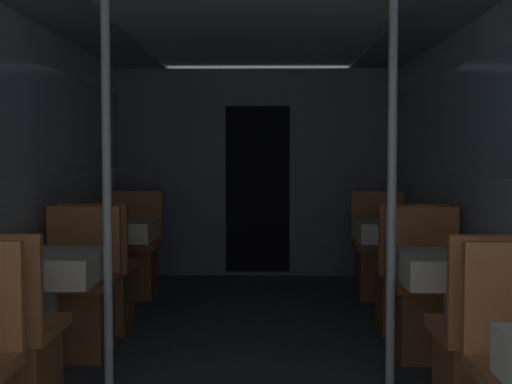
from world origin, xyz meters
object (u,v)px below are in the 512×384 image
at_px(chair_left_near_1, 5,366).
at_px(dining_table_right_2, 393,238).
at_px(dining_table_right_1, 454,279).
at_px(chair_left_far_2, 132,263).
at_px(chair_right_far_2, 380,264).
at_px(chair_right_near_1, 488,369).
at_px(chair_right_far_1, 428,310).
at_px(chair_left_near_2, 100,289).
at_px(dining_table_left_2, 118,237).
at_px(chair_left_far_1, 77,309).
at_px(support_pole_right_1, 392,191).
at_px(support_pole_left_1, 107,191).
at_px(chair_right_near_2, 408,290).
at_px(dining_table_left_1, 46,278).

distance_m(chair_left_near_1, dining_table_right_2, 3.20).
bearing_deg(dining_table_right_1, chair_left_near_1, -164.50).
distance_m(chair_left_far_2, chair_right_far_2, 2.13).
bearing_deg(chair_right_near_1, chair_right_far_1, 90.00).
relative_size(chair_left_near_1, chair_left_near_2, 1.00).
bearing_deg(dining_table_left_2, dining_table_right_1, -40.05).
height_order(chair_left_near_1, chair_left_far_1, same).
bearing_deg(chair_left_far_2, support_pole_right_1, 127.13).
xyz_separation_m(chair_right_near_1, dining_table_right_2, (0.00, 2.38, 0.29)).
distance_m(chair_right_far_1, dining_table_right_2, 1.23).
xyz_separation_m(chair_left_near_1, dining_table_right_1, (2.13, 0.59, 0.29)).
relative_size(support_pole_left_1, chair_left_near_2, 2.31).
height_order(chair_left_far_1, dining_table_left_2, chair_left_far_1).
relative_size(chair_left_near_1, chair_left_far_2, 1.00).
bearing_deg(chair_right_near_2, dining_table_right_1, -90.00).
distance_m(chair_left_far_1, chair_right_far_2, 2.78).
bearing_deg(dining_table_right_2, dining_table_right_1, -90.00).
height_order(chair_left_far_1, support_pole_left_1, support_pole_left_1).
xyz_separation_m(chair_left_near_1, support_pole_left_1, (0.33, 0.59, 0.75)).
xyz_separation_m(support_pole_right_1, dining_table_right_2, (0.33, 1.79, -0.46)).
bearing_deg(chair_left_far_2, chair_left_near_2, 90.00).
bearing_deg(chair_right_far_2, support_pole_left_1, 52.87).
relative_size(dining_table_left_2, chair_right_far_2, 0.79).
relative_size(chair_left_far_1, chair_right_near_1, 1.00).
height_order(dining_table_left_2, chair_right_far_2, chair_right_far_2).
relative_size(chair_left_far_2, chair_right_far_1, 1.00).
bearing_deg(chair_right_near_2, dining_table_left_2, 164.50).
distance_m(chair_right_near_1, chair_right_far_2, 2.97).
height_order(chair_left_far_1, dining_table_right_1, chair_left_far_1).
xyz_separation_m(chair_left_far_2, dining_table_right_1, (2.13, -2.38, 0.29)).
height_order(chair_left_far_2, support_pole_right_1, support_pole_right_1).
distance_m(chair_right_far_1, chair_right_far_2, 1.79).
bearing_deg(chair_right_far_1, chair_left_far_2, -40.05).
bearing_deg(support_pole_right_1, dining_table_left_2, 135.20).
bearing_deg(chair_right_near_2, chair_left_far_2, 150.99).
height_order(dining_table_left_1, support_pole_left_1, support_pole_left_1).
relative_size(chair_left_far_2, dining_table_right_1, 1.26).
bearing_deg(dining_table_right_1, dining_table_left_2, 139.95).
height_order(dining_table_left_1, chair_left_far_1, chair_left_far_1).
bearing_deg(dining_table_left_1, support_pole_left_1, -0.00).
bearing_deg(dining_table_left_1, chair_left_far_2, 90.00).
bearing_deg(chair_right_near_1, chair_left_near_2, 139.95).
height_order(chair_left_near_1, chair_right_near_1, same).
distance_m(chair_left_far_1, dining_table_right_2, 2.46).
distance_m(chair_left_near_2, chair_right_far_2, 2.43).
bearing_deg(dining_table_left_2, chair_right_near_1, -48.19).
bearing_deg(chair_left_far_2, chair_left_near_1, 90.00).
relative_size(support_pole_left_1, dining_table_right_1, 2.91).
bearing_deg(dining_table_right_2, chair_left_near_2, -164.50).
relative_size(chair_right_near_1, dining_table_right_2, 1.26).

